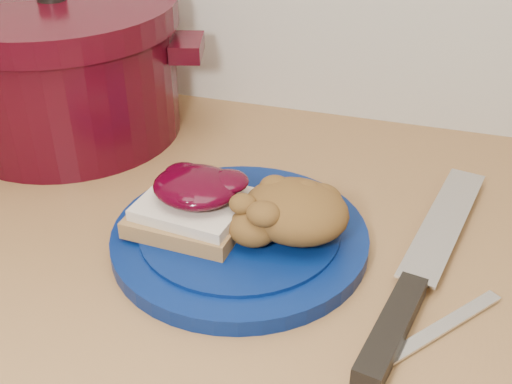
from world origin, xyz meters
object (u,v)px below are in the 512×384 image
(plate, at_px, (240,238))
(pepper_grinder, at_px, (49,58))
(butter_knife, at_px, (432,333))
(dutch_oven, at_px, (63,67))
(chef_knife, at_px, (408,295))

(plate, xyz_separation_m, pepper_grinder, (-0.34, 0.22, 0.06))
(butter_knife, bearing_deg, pepper_grinder, 98.91)
(plate, distance_m, dutch_oven, 0.34)
(butter_knife, height_order, pepper_grinder, pepper_grinder)
(plate, distance_m, pepper_grinder, 0.41)
(pepper_grinder, bearing_deg, chef_knife, -27.52)
(chef_knife, relative_size, butter_knife, 2.09)
(plate, relative_size, dutch_oven, 0.69)
(plate, height_order, pepper_grinder, pepper_grinder)
(plate, bearing_deg, dutch_oven, 148.74)
(butter_knife, xyz_separation_m, dutch_oven, (-0.46, 0.24, 0.08))
(butter_knife, distance_m, dutch_oven, 0.53)
(pepper_grinder, bearing_deg, dutch_oven, -43.28)
(butter_knife, bearing_deg, dutch_oven, 100.92)
(butter_knife, xyz_separation_m, pepper_grinder, (-0.52, 0.29, 0.07))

